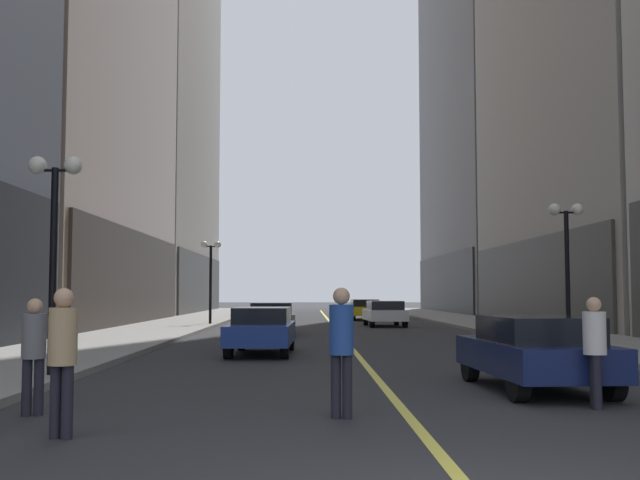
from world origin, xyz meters
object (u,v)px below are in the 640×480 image
Objects in this scene: pedestrian_in_grey_suit at (34,347)px; car_grey at (271,317)px; street_lamp_left_near at (54,215)px; street_lamp_left_far at (211,264)px; car_blue at (262,329)px; pedestrian_in_white_shirt at (595,344)px; car_white at (385,312)px; pedestrian_in_tan_trench at (63,350)px; pedestrian_in_blue_hoodie at (341,341)px; car_navy at (535,350)px; car_yellow at (364,309)px; street_lamp_right_mid at (567,242)px.

car_grey is at bearing 83.59° from pedestrian_in_grey_suit.
street_lamp_left_near is 24.67m from street_lamp_left_far.
car_blue is 2.64× the size of pedestrian_in_white_shirt.
pedestrian_in_grey_suit reaches higher than car_white.
pedestrian_in_white_shirt is at bearing 16.75° from pedestrian_in_tan_trench.
pedestrian_in_blue_hoodie is 4.37m from pedestrian_in_grey_suit.
car_navy and car_blue have the same top height.
car_white is 9.39m from car_yellow.
car_yellow is at bearing 98.85° from street_lamp_right_mid.
car_white is 2.56× the size of pedestrian_in_white_shirt.
pedestrian_in_white_shirt is at bearing -71.78° from street_lamp_left_far.
pedestrian_in_blue_hoodie is (-3.58, -2.92, 0.34)m from car_navy.
car_blue is 0.99× the size of street_lamp_left_far.
pedestrian_in_grey_suit is at bearing -161.82° from car_navy.
street_lamp_left_near reaches higher than car_white.
car_white is 2.38× the size of pedestrian_in_tan_trench.
street_lamp_right_mid reaches higher than car_yellow.
car_grey is 17.56m from car_yellow.
pedestrian_in_tan_trench is 0.40× the size of street_lamp_left_near.
car_grey is 23.04m from pedestrian_in_tan_trench.
car_navy and car_white have the same top height.
pedestrian_in_tan_trench is (-1.66, -12.50, 0.33)m from car_blue.
car_white is 2.36× the size of pedestrian_in_blue_hoodie.
car_navy is 0.99× the size of car_white.
pedestrian_in_grey_suit is 16.73m from street_lamp_right_mid.
pedestrian_in_blue_hoodie is at bearing -79.36° from street_lamp_left_far.
car_grey and car_yellow have the same top height.
car_navy and car_grey have the same top height.
car_grey is at bearing 106.57° from car_navy.
car_grey is (-5.55, 18.66, 0.00)m from car_navy.
car_navy is at bearing 31.76° from pedestrian_in_tan_trench.
street_lamp_right_mid is (3.75, -16.92, 2.54)m from car_white.
street_lamp_left_far reaches higher than car_grey.
pedestrian_in_tan_trench is (-6.66, -39.75, 0.33)m from car_yellow.
street_lamp_right_mid reaches higher than car_navy.
street_lamp_left_far is at bearing 109.09° from car_navy.
car_white and car_yellow have the same top height.
street_lamp_left_far is at bearing -133.04° from car_yellow.
pedestrian_in_white_shirt is (0.26, -2.14, 0.25)m from car_navy.
car_blue is 10.50m from car_grey.
car_navy is at bearing 18.18° from pedestrian_in_grey_suit.
street_lamp_left_near is (-8.71, -33.99, 2.54)m from car_yellow.
street_lamp_left_near is at bearing 105.14° from pedestrian_in_grey_suit.
street_lamp_right_mid reaches higher than car_white.
car_grey is 2.36× the size of pedestrian_in_tan_trench.
car_white is 31.17m from pedestrian_in_tan_trench.
pedestrian_in_white_shirt reaches higher than pedestrian_in_grey_suit.
car_blue is 11.73m from pedestrian_in_white_shirt.
street_lamp_left_near reaches higher than car_blue.
pedestrian_in_blue_hoodie reaches higher than pedestrian_in_tan_trench.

